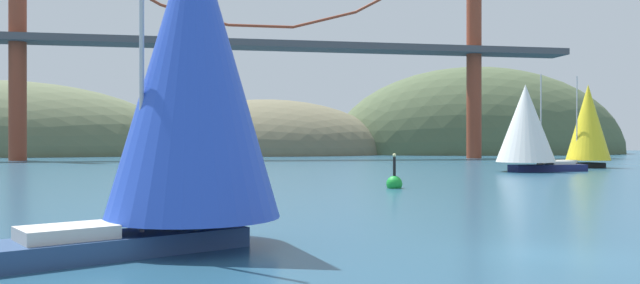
% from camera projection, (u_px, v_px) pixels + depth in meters
% --- Properties ---
extents(ground_plane, '(360.00, 360.00, 0.00)m').
position_uv_depth(ground_plane, '(549.00, 255.00, 17.65)').
color(ground_plane, navy).
extents(headland_left, '(81.64, 44.00, 33.76)m').
position_uv_depth(headland_left, '(1.00, 156.00, 140.61)').
color(headland_left, '#5B6647').
rests_on(headland_left, ground_plane).
extents(headland_center, '(60.04, 44.00, 26.61)m').
position_uv_depth(headland_center, '(267.00, 155.00, 151.36)').
color(headland_center, '#6B664C').
rests_on(headland_center, ground_plane).
extents(headland_right, '(78.38, 44.00, 44.71)m').
position_uv_depth(headland_right, '(480.00, 154.00, 161.21)').
color(headland_right, '#4C5B3D').
rests_on(headland_right, ground_plane).
extents(suspension_bridge, '(116.80, 6.00, 42.61)m').
position_uv_depth(suspension_bridge, '(261.00, 42.00, 111.08)').
color(suspension_bridge, brown).
rests_on(suspension_bridge, ground_plane).
extents(sailboat_white_mainsail, '(10.24, 6.55, 10.33)m').
position_uv_depth(sailboat_white_mainsail, '(527.00, 125.00, 65.92)').
color(sailboat_white_mainsail, '#191E4C').
rests_on(sailboat_white_mainsail, ground_plane).
extents(sailboat_blue_spinnaker, '(9.52, 7.45, 11.08)m').
position_uv_depth(sailboat_blue_spinnaker, '(190.00, 74.00, 19.08)').
color(sailboat_blue_spinnaker, navy).
rests_on(sailboat_blue_spinnaker, ground_plane).
extents(sailboat_yellow_sail, '(10.23, 6.32, 11.06)m').
position_uv_depth(sailboat_yellow_sail, '(587.00, 125.00, 75.92)').
color(sailboat_yellow_sail, black).
rests_on(sailboat_yellow_sail, ground_plane).
extents(sailboat_teal_sail, '(6.94, 6.35, 7.21)m').
position_uv_depth(sailboat_teal_sail, '(203.00, 139.00, 63.51)').
color(sailboat_teal_sail, '#B7B2A8').
rests_on(sailboat_teal_sail, ground_plane).
extents(channel_buoy, '(1.10, 1.10, 2.64)m').
position_uv_depth(channel_buoy, '(394.00, 183.00, 42.83)').
color(channel_buoy, green).
rests_on(channel_buoy, ground_plane).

